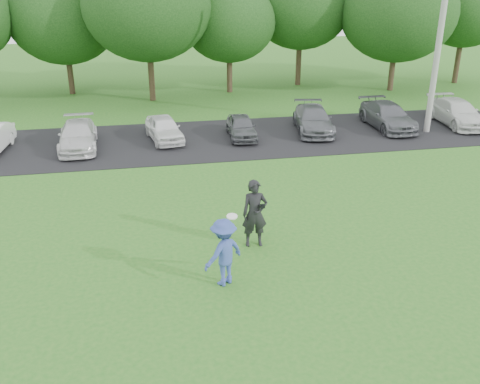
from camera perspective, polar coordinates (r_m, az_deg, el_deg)
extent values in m
plane|color=#256A1E|center=(13.70, 2.77, -10.70)|extent=(100.00, 100.00, 0.00)
cube|color=black|center=(25.37, -4.00, 5.59)|extent=(32.00, 6.50, 0.03)
cylinder|color=#A2A29D|center=(27.21, 20.73, 16.66)|extent=(0.28, 0.28, 10.48)
imported|color=#394EA3|center=(13.60, -1.75, -6.44)|extent=(1.35, 1.20, 1.82)
cylinder|color=white|center=(13.00, -0.86, -2.62)|extent=(0.27, 0.27, 0.07)
imported|color=black|center=(15.39, 1.58, -2.31)|extent=(0.76, 0.52, 2.02)
cube|color=black|center=(15.14, 2.41, -1.53)|extent=(0.14, 0.11, 0.10)
imported|color=silver|center=(24.99, -16.90, 5.78)|extent=(1.77, 4.03, 1.15)
imported|color=white|center=(25.28, -8.10, 6.73)|extent=(1.89, 3.52, 1.14)
imported|color=#53565B|center=(25.47, 0.15, 6.99)|extent=(1.40, 3.16, 1.06)
imported|color=slate|center=(26.69, 7.81, 7.68)|extent=(2.32, 4.35, 1.20)
imported|color=slate|center=(28.07, 15.47, 7.85)|extent=(1.79, 4.24, 1.22)
imported|color=silver|center=(29.81, 22.14, 7.85)|extent=(1.94, 4.32, 1.23)
cylinder|color=#38281C|center=(36.30, -17.62, 11.67)|extent=(0.36, 0.36, 2.20)
ellipsoid|color=#214C19|center=(35.83, -18.33, 17.31)|extent=(6.68, 6.68, 5.68)
cylinder|color=#38281C|center=(33.26, -9.42, 11.90)|extent=(0.36, 0.36, 2.70)
ellipsoid|color=#214C19|center=(32.73, -9.91, 19.01)|extent=(7.42, 7.42, 6.31)
cylinder|color=#38281C|center=(35.15, -1.12, 12.37)|extent=(0.36, 0.36, 2.20)
ellipsoid|color=#214C19|center=(34.69, -1.16, 17.67)|extent=(5.76, 5.76, 4.90)
cylinder|color=#38281C|center=(37.57, 6.25, 13.33)|extent=(0.36, 0.36, 2.70)
ellipsoid|color=#214C19|center=(37.13, 6.52, 19.10)|extent=(6.50, 6.50, 5.53)
cylinder|color=#38281C|center=(37.05, 15.87, 12.08)|extent=(0.36, 0.36, 2.20)
ellipsoid|color=#214C19|center=(36.58, 16.54, 17.94)|extent=(7.24, 7.24, 6.15)
cylinder|color=#38281C|center=(40.89, 22.16, 12.61)|extent=(0.36, 0.36, 2.70)
ellipsoid|color=#214C19|center=(40.51, 22.91, 17.37)|extent=(5.58, 5.58, 4.74)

